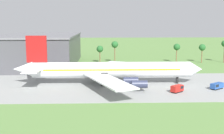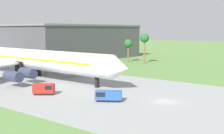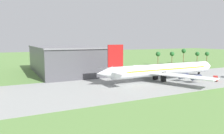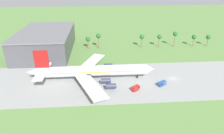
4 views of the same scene
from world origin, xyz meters
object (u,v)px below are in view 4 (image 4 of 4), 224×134
at_px(baggage_tug, 136,88).
at_px(fuel_truck, 162,84).
at_px(jet_airliner, 92,71).
at_px(terminal_building, 46,41).

height_order(baggage_tug, fuel_truck, baggage_tug).
relative_size(baggage_tug, fuel_truck, 0.88).
xyz_separation_m(baggage_tug, fuel_truck, (14.27, 3.69, -0.12)).
bearing_deg(jet_airliner, terminal_building, 125.36).
xyz_separation_m(baggage_tug, terminal_building, (-56.03, 61.02, 6.66)).
distance_m(jet_airliner, fuel_truck, 37.54).
distance_m(baggage_tug, fuel_truck, 14.75).
bearing_deg(terminal_building, jet_airliner, -54.64).
relative_size(jet_airliner, terminal_building, 1.12).
distance_m(jet_airliner, terminal_building, 59.06).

